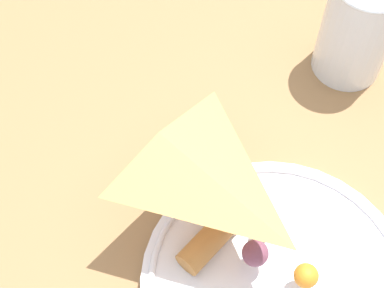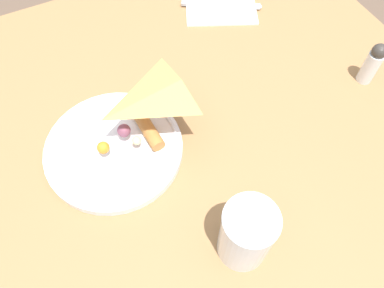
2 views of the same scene
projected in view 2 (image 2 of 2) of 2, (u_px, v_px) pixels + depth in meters
The scene contains 7 objects.
ground_plane at pixel (184, 239), 1.37m from camera, with size 6.00×6.00×0.00m, color brown.
dining_table at pixel (178, 145), 0.80m from camera, with size 1.03×0.85×0.78m.
plate_pizza at pixel (114, 147), 0.65m from camera, with size 0.24×0.24×0.05m.
milk_glass at pixel (246, 236), 0.52m from camera, with size 0.08×0.08×0.12m.
napkin_folded at pixel (221, 6), 0.86m from camera, with size 0.20×0.18×0.00m.
butter_knife at pixel (217, 4), 0.86m from camera, with size 0.17×0.11×0.01m.
pepper_shaker at pixel (373, 63), 0.71m from camera, with size 0.03×0.03×0.09m.
Camera 2 is at (-0.16, -0.39, 1.35)m, focal length 35.00 mm.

